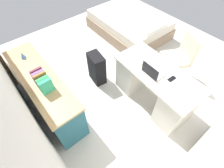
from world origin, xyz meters
TOP-DOWN VIEW (x-y plane):
  - ground_plane at (0.00, 0.00)m, footprint 5.12×5.12m
  - desk at (-0.94, 0.20)m, footprint 1.47×0.74m
  - office_chair at (-0.80, -0.62)m, footprint 0.62×0.62m
  - credenza at (0.13, 1.68)m, footprint 1.80×0.48m
  - bed at (0.90, -0.97)m, footprint 1.93×1.44m
  - suitcase_black at (0.10, 0.66)m, footprint 0.39×0.27m
  - laptop at (-0.89, 0.32)m, footprint 0.32×0.24m
  - computer_mouse at (-0.64, 0.26)m, footprint 0.07×0.10m
  - cell_phone_near_laptop at (-1.15, 0.16)m, footprint 0.07×0.14m
  - book_row at (-0.10, 1.68)m, footprint 0.31×0.17m
  - figurine_small at (0.66, 1.68)m, footprint 0.08×0.08m

SIDE VIEW (x-z plane):
  - ground_plane at x=0.00m, z-range 0.00..0.00m
  - bed at x=0.90m, z-range -0.05..0.53m
  - suitcase_black at x=0.10m, z-range 0.00..0.63m
  - desk at x=-0.94m, z-range 0.02..0.76m
  - credenza at x=0.13m, z-range 0.00..0.79m
  - office_chair at x=-0.80m, z-range -0.05..0.89m
  - cell_phone_near_laptop at x=-1.15m, z-range 0.75..0.75m
  - computer_mouse at x=-0.64m, z-range 0.75..0.77m
  - laptop at x=-0.89m, z-range 0.69..0.90m
  - figurine_small at x=0.66m, z-range 0.79..0.90m
  - book_row at x=-0.10m, z-range 0.78..1.01m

